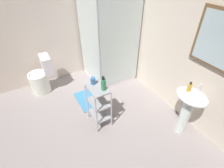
# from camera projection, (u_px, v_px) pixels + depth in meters

# --- Properties ---
(ground_plane) EXTENTS (4.20, 4.20, 0.02)m
(ground_plane) POSITION_uv_depth(u_px,v_px,m) (77.00, 139.00, 2.66)
(ground_plane) COLOR gray
(wall_back) EXTENTS (4.20, 0.14, 2.50)m
(wall_back) POSITION_uv_depth(u_px,v_px,m) (179.00, 39.00, 2.62)
(wall_back) COLOR beige
(wall_back) RESTS_ON ground_plane
(wall_left) EXTENTS (0.10, 4.20, 2.50)m
(wall_left) POSITION_uv_depth(u_px,v_px,m) (33.00, 25.00, 3.16)
(wall_left) COLOR beige
(wall_left) RESTS_ON ground_plane
(shower_stall) EXTENTS (0.92, 0.92, 2.00)m
(shower_stall) POSITION_uv_depth(u_px,v_px,m) (107.00, 60.00, 3.68)
(shower_stall) COLOR white
(shower_stall) RESTS_ON ground_plane
(pedestal_sink) EXTENTS (0.46, 0.37, 0.81)m
(pedestal_sink) POSITION_uv_depth(u_px,v_px,m) (189.00, 105.00, 2.43)
(pedestal_sink) COLOR white
(pedestal_sink) RESTS_ON ground_plane
(sink_faucet) EXTENTS (0.03, 0.03, 0.10)m
(sink_faucet) POSITION_uv_depth(u_px,v_px,m) (200.00, 87.00, 2.30)
(sink_faucet) COLOR silver
(sink_faucet) RESTS_ON pedestal_sink
(toilet) EXTENTS (0.37, 0.49, 0.76)m
(toilet) POSITION_uv_depth(u_px,v_px,m) (41.00, 78.00, 3.42)
(toilet) COLOR white
(toilet) RESTS_ON ground_plane
(storage_cart) EXTENTS (0.38, 0.28, 0.74)m
(storage_cart) POSITION_uv_depth(u_px,v_px,m) (99.00, 103.00, 2.66)
(storage_cart) COLOR silver
(storage_cart) RESTS_ON ground_plane
(hand_soap_bottle) EXTENTS (0.06, 0.06, 0.15)m
(hand_soap_bottle) POSITION_uv_depth(u_px,v_px,m) (189.00, 87.00, 2.28)
(hand_soap_bottle) COLOR gold
(hand_soap_bottle) RESTS_ON pedestal_sink
(body_wash_bottle_green) EXTENTS (0.07, 0.07, 0.22)m
(body_wash_bottle_green) POSITION_uv_depth(u_px,v_px,m) (103.00, 84.00, 2.39)
(body_wash_bottle_green) COLOR #378F57
(body_wash_bottle_green) RESTS_ON storage_cart
(rinse_cup) EXTENTS (0.07, 0.07, 0.11)m
(rinse_cup) POSITION_uv_depth(u_px,v_px,m) (93.00, 81.00, 2.53)
(rinse_cup) COLOR #3870B2
(rinse_cup) RESTS_ON storage_cart
(bath_mat) EXTENTS (0.60, 0.40, 0.02)m
(bath_mat) POSITION_uv_depth(u_px,v_px,m) (88.00, 99.00, 3.36)
(bath_mat) COLOR teal
(bath_mat) RESTS_ON ground_plane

